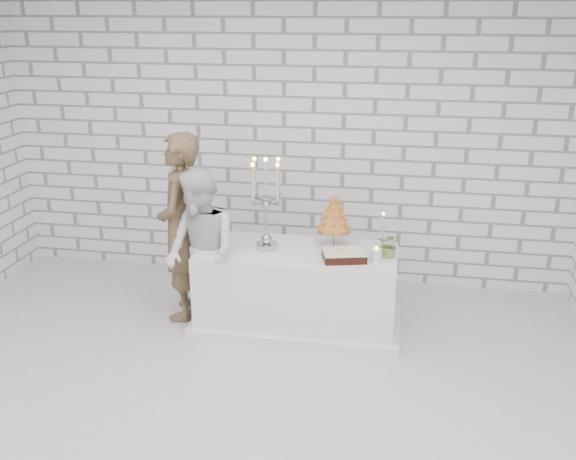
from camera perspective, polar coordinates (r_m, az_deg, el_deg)
The scene contains 11 objects.
ground at distance 5.04m, azimuth -5.69°, elevation -15.16°, with size 6.00×5.00×0.01m, color silver.
wall_back at distance 6.71m, azimuth -0.36°, elevation 7.92°, with size 6.00×0.01×3.00m, color white.
cake_table at distance 5.93m, azimuth 0.84°, elevation -5.20°, with size 1.80×0.80×0.75m, color white.
groom at distance 6.02m, azimuth -9.59°, elevation 0.23°, with size 0.65×0.43×1.79m, color brown.
bride at distance 5.73m, azimuth -7.80°, elevation -2.05°, with size 0.74×0.58×1.53m, color silver.
candelabra at distance 5.68m, azimuth -1.97°, elevation 2.32°, with size 0.35×0.35×0.85m, color #A5A5B0, non-canonical shape.
croquembouche at distance 5.80m, azimuth 4.15°, elevation 0.83°, with size 0.32×0.32×0.50m, color #935724, non-canonical shape.
chocolate_cake at distance 5.58m, azimuth 5.06°, elevation -2.27°, with size 0.36×0.26×0.08m, color black.
pillar_candle at distance 5.56m, azimuth 7.91°, elevation -2.25°, with size 0.08×0.08×0.12m, color white.
extra_taper at distance 5.85m, azimuth 8.48°, elevation -0.13°, with size 0.06×0.06×0.32m, color #BFB596.
flowers at distance 5.66m, azimuth 9.15°, elevation -1.34°, with size 0.21×0.18×0.23m, color #528648.
Camera 1 is at (1.20, -3.96, 2.87)m, focal length 39.67 mm.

